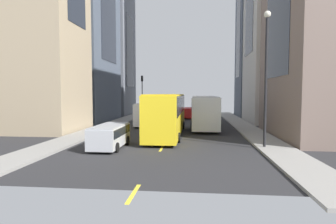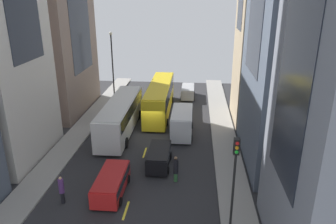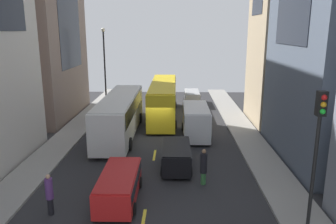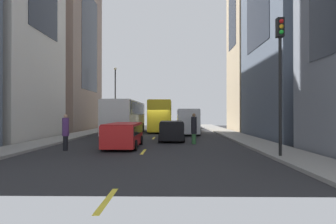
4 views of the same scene
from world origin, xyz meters
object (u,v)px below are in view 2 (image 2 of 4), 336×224
city_bus_white (121,114)px  pedestrian_walking_far (62,189)px  delivery_van_white (182,121)px  car_black_0 (159,156)px  traffic_light_near_corner (235,172)px  streetcar_yellow (160,96)px  car_silver_2 (188,91)px  car_red_1 (111,182)px  pedestrian_crossing_near (176,168)px

city_bus_white → pedestrian_walking_far: size_ratio=5.71×
delivery_van_white → car_black_0: bearing=-103.9°
city_bus_white → traffic_light_near_corner: size_ratio=1.84×
streetcar_yellow → city_bus_white: bearing=-119.7°
streetcar_yellow → car_silver_2: (3.22, 6.42, -1.21)m
car_red_1 → pedestrian_crossing_near: size_ratio=2.18×
streetcar_yellow → car_black_0: (1.31, -12.80, -1.22)m
city_bus_white → car_black_0: bearing=-55.3°
delivery_van_white → car_black_0: size_ratio=1.33×
delivery_van_white → car_red_1: bearing=-113.2°
streetcar_yellow → car_silver_2: streetcar_yellow is taller
streetcar_yellow → traffic_light_near_corner: size_ratio=1.96×
streetcar_yellow → car_silver_2: bearing=63.3°
streetcar_yellow → car_red_1: size_ratio=2.72×
pedestrian_crossing_near → pedestrian_walking_far: size_ratio=1.03×
car_red_1 → pedestrian_walking_far: 3.43m
streetcar_yellow → car_red_1: bearing=-95.7°
car_silver_2 → pedestrian_walking_far: pedestrian_walking_far is taller
car_red_1 → car_silver_2: (4.91, 23.44, 0.02)m
car_silver_2 → traffic_light_near_corner: 28.05m
streetcar_yellow → delivery_van_white: bearing=-64.8°
city_bus_white → pedestrian_crossing_near: (6.28, -9.10, -0.89)m
car_red_1 → car_silver_2: bearing=78.2°
streetcar_yellow → pedestrian_crossing_near: (2.86, -15.08, -1.01)m
car_black_0 → car_red_1: (-3.00, -4.23, -0.00)m
city_bus_white → streetcar_yellow: 6.88m
car_black_0 → pedestrian_crossing_near: (1.55, -2.27, 0.21)m
pedestrian_walking_far → city_bus_white: bearing=54.6°
city_bus_white → car_silver_2: city_bus_white is taller
traffic_light_near_corner → car_silver_2: bearing=96.6°
car_red_1 → traffic_light_near_corner: 9.84m
streetcar_yellow → car_black_0: streetcar_yellow is taller
car_red_1 → pedestrian_walking_far: (-3.09, -1.47, 0.20)m
car_black_0 → traffic_light_near_corner: size_ratio=0.62×
city_bus_white → pedestrian_walking_far: city_bus_white is taller
city_bus_white → streetcar_yellow: (3.41, 5.98, 0.12)m
traffic_light_near_corner → streetcar_yellow: bearing=106.8°
car_silver_2 → pedestrian_walking_far: bearing=-107.8°
delivery_van_white → car_silver_2: 12.67m
car_black_0 → traffic_light_near_corner: bearing=-58.7°
city_bus_white → pedestrian_crossing_near: size_ratio=5.57×
city_bus_white → car_silver_2: 14.10m
pedestrian_crossing_near → traffic_light_near_corner: bearing=-27.2°
delivery_van_white → car_silver_2: size_ratio=1.25×
traffic_light_near_corner → city_bus_white: bearing=122.8°
car_black_0 → pedestrian_walking_far: bearing=-136.9°
streetcar_yellow → pedestrian_crossing_near: size_ratio=5.92×
car_black_0 → pedestrian_walking_far: size_ratio=1.93×
delivery_van_white → traffic_light_near_corner: 15.67m
city_bus_white → delivery_van_white: 6.37m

